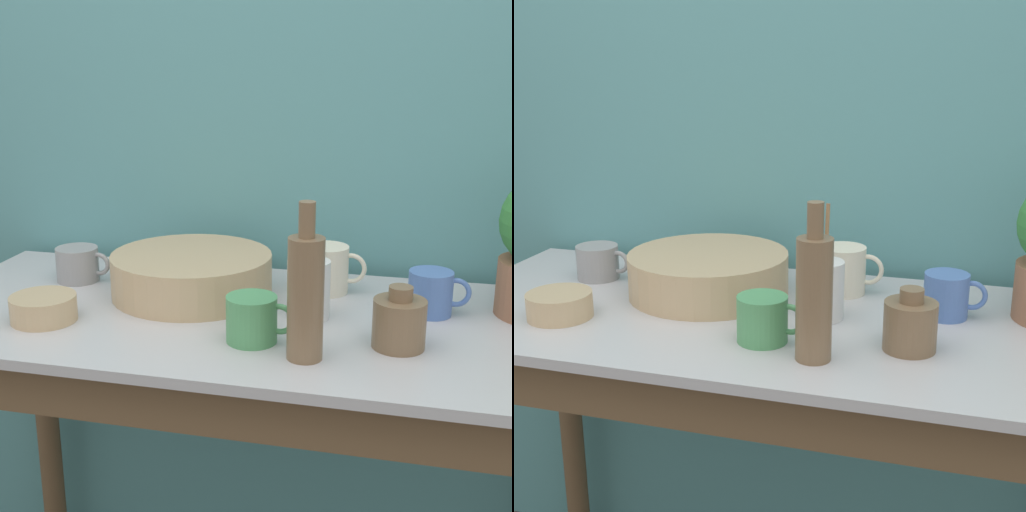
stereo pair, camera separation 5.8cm
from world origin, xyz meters
The scene contains 11 objects.
wall_back centered at (0.00, 0.67, 1.20)m, with size 6.00×0.05×2.40m.
counter_table centered at (0.00, 0.28, 0.69)m, with size 1.39×0.62×0.87m.
bowl_wash_large centered at (-0.16, 0.40, 0.92)m, with size 0.34×0.34×0.09m.
bottle_tall centered at (0.13, 0.13, 0.98)m, with size 0.06×0.06×0.27m.
bottle_short centered at (0.28, 0.21, 0.92)m, with size 0.09×0.09×0.11m.
mug_grey centered at (-0.44, 0.42, 0.91)m, with size 0.13×0.09×0.08m.
mug_green centered at (0.03, 0.18, 0.91)m, with size 0.13×0.09×0.08m.
mug_blue centered at (0.33, 0.39, 0.92)m, with size 0.12×0.09×0.09m.
mug_cream centered at (0.11, 0.48, 0.92)m, with size 0.14×0.10×0.10m.
bowl_small_tan centered at (-0.39, 0.18, 0.90)m, with size 0.13×0.13×0.05m.
utensil_cup centered at (0.10, 0.32, 0.93)m, with size 0.08×0.08×0.22m.
Camera 1 is at (0.31, -0.97, 1.37)m, focal length 50.00 mm.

